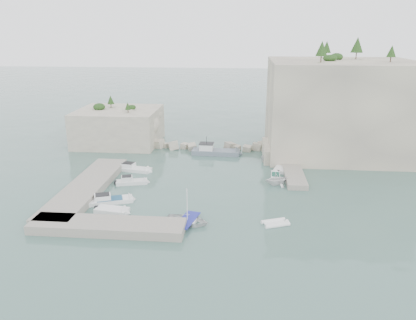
# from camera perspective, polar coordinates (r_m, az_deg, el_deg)

# --- Properties ---
(ground) EXTENTS (400.00, 400.00, 0.00)m
(ground) POSITION_cam_1_polar(r_m,az_deg,el_deg) (58.23, -0.55, -4.61)
(ground) COLOR #45685F
(ground) RESTS_ON ground
(cliff_east) EXTENTS (26.00, 22.00, 17.00)m
(cliff_east) POSITION_cam_1_polar(r_m,az_deg,el_deg) (79.70, 18.02, 7.04)
(cliff_east) COLOR beige
(cliff_east) RESTS_ON ground
(cliff_terrace) EXTENTS (8.00, 10.00, 2.50)m
(cliff_terrace) POSITION_cam_1_polar(r_m,az_deg,el_deg) (74.93, 10.81, 1.24)
(cliff_terrace) COLOR beige
(cliff_terrace) RESTS_ON ground
(outcrop_west) EXTENTS (16.00, 14.00, 7.00)m
(outcrop_west) POSITION_cam_1_polar(r_m,az_deg,el_deg) (84.67, -12.43, 4.63)
(outcrop_west) COLOR beige
(outcrop_west) RESTS_ON ground
(quay_west) EXTENTS (5.00, 24.00, 1.10)m
(quay_west) POSITION_cam_1_polar(r_m,az_deg,el_deg) (61.13, -16.74, -3.74)
(quay_west) COLOR #9E9689
(quay_west) RESTS_ON ground
(quay_south) EXTENTS (18.00, 4.00, 1.10)m
(quay_south) POSITION_cam_1_polar(r_m,az_deg,el_deg) (48.93, -13.96, -9.04)
(quay_south) COLOR #9E9689
(quay_south) RESTS_ON ground
(ledge_east) EXTENTS (3.00, 16.00, 0.80)m
(ledge_east) POSITION_cam_1_polar(r_m,az_deg,el_deg) (67.66, 11.78, -1.39)
(ledge_east) COLOR #9E9689
(ledge_east) RESTS_ON ground
(breakwater) EXTENTS (28.00, 3.00, 1.40)m
(breakwater) POSITION_cam_1_polar(r_m,az_deg,el_deg) (78.82, 0.35, 1.97)
(breakwater) COLOR beige
(breakwater) RESTS_ON ground
(motorboat_e) EXTENTS (4.87, 2.58, 0.70)m
(motorboat_e) POSITION_cam_1_polar(r_m,az_deg,el_deg) (53.65, -13.34, -7.16)
(motorboat_e) COLOR white
(motorboat_e) RESTS_ON ground
(motorboat_d) EXTENTS (6.93, 4.22, 1.40)m
(motorboat_d) POSITION_cam_1_polar(r_m,az_deg,el_deg) (56.58, -13.62, -5.84)
(motorboat_d) COLOR white
(motorboat_d) RESTS_ON ground
(motorboat_a) EXTENTS (6.81, 3.21, 1.40)m
(motorboat_a) POSITION_cam_1_polar(r_m,az_deg,el_deg) (68.26, -10.44, -1.49)
(motorboat_a) COLOR white
(motorboat_a) RESTS_ON ground
(motorboat_b) EXTENTS (5.37, 2.94, 1.40)m
(motorboat_b) POSITION_cam_1_polar(r_m,az_deg,el_deg) (62.58, -10.66, -3.30)
(motorboat_b) COLOR silver
(motorboat_b) RESTS_ON ground
(rowboat) EXTENTS (5.97, 4.85, 1.09)m
(rowboat) POSITION_cam_1_polar(r_m,az_deg,el_deg) (49.43, -2.92, -8.92)
(rowboat) COLOR white
(rowboat) RESTS_ON ground
(inflatable_dinghy) EXTENTS (3.75, 2.78, 0.44)m
(inflatable_dinghy) POSITION_cam_1_polar(r_m,az_deg,el_deg) (49.82, 9.43, -8.93)
(inflatable_dinghy) COLOR white
(inflatable_dinghy) RESTS_ON ground
(tender_east_a) EXTENTS (4.79, 4.51, 2.00)m
(tender_east_a) POSITION_cam_1_polar(r_m,az_deg,el_deg) (62.14, 9.63, -3.40)
(tender_east_a) COLOR white
(tender_east_a) RESTS_ON ground
(tender_east_b) EXTENTS (1.66, 4.12, 0.70)m
(tender_east_b) POSITION_cam_1_polar(r_m,az_deg,el_deg) (64.84, 9.46, -2.47)
(tender_east_b) COLOR white
(tender_east_b) RESTS_ON ground
(tender_east_c) EXTENTS (3.34, 5.92, 0.70)m
(tender_east_c) POSITION_cam_1_polar(r_m,az_deg,el_deg) (68.99, 10.30, -1.27)
(tender_east_c) COLOR white
(tender_east_c) RESTS_ON ground
(tender_east_d) EXTENTS (3.98, 1.60, 1.52)m
(tender_east_d) POSITION_cam_1_polar(r_m,az_deg,el_deg) (72.21, 8.98, -0.33)
(tender_east_d) COLOR silver
(tender_east_d) RESTS_ON ground
(work_boat) EXTENTS (9.77, 3.23, 2.20)m
(work_boat) POSITION_cam_1_polar(r_m,az_deg,el_deg) (76.00, 1.10, 0.82)
(work_boat) COLOR slate
(work_boat) RESTS_ON ground
(rowboat_mast) EXTENTS (0.10, 0.10, 4.20)m
(rowboat_mast) POSITION_cam_1_polar(r_m,az_deg,el_deg) (48.30, -2.97, -6.12)
(rowboat_mast) COLOR white
(rowboat_mast) RESTS_ON rowboat
(vegetation) EXTENTS (53.48, 13.88, 13.40)m
(vegetation) POSITION_cam_1_polar(r_m,az_deg,el_deg) (79.03, 14.70, 14.15)
(vegetation) COLOR #1E4219
(vegetation) RESTS_ON ground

